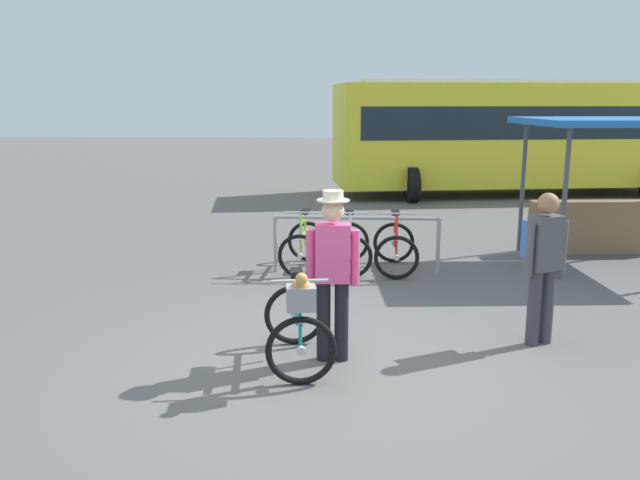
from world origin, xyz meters
The scene contains 10 objects.
ground_plane centered at (0.00, 0.00, 0.00)m, with size 80.00×80.00×0.00m, color #605E5B.
bike_rack_rail centered at (0.27, 3.55, 0.64)m, with size 2.51×0.09×0.88m.
racked_bike_lime centered at (-0.53, 3.74, 0.37)m, with size 0.71×1.12×0.97m.
racked_bike_white centered at (0.17, 3.73, 0.37)m, with size 0.69×1.12×0.97m.
racked_bike_red centered at (0.87, 3.72, 0.37)m, with size 0.68×1.10×0.97m.
featured_bicycle centered at (-0.30, -0.06, 0.49)m, with size 0.81×1.24×1.09m.
person_with_featured_bike centered at (0.03, 0.17, 0.95)m, with size 0.53×0.32×1.72m.
pedestrian_with_backpack centered at (2.22, 0.74, 0.94)m, with size 0.48×0.43×1.64m.
bus_distant centered at (4.73, 12.34, 1.74)m, with size 10.27×4.40×3.08m.
market_stall centered at (4.45, 4.72, 1.39)m, with size 3.27×2.54×2.30m.
Camera 1 is at (0.22, -6.00, 2.57)m, focal length 36.44 mm.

